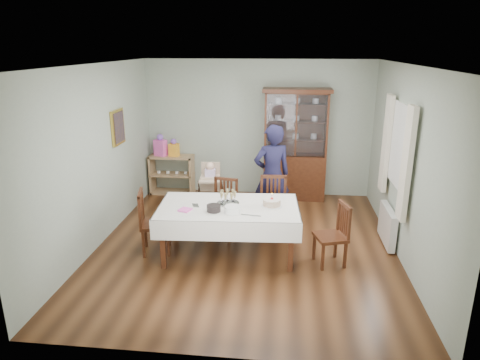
# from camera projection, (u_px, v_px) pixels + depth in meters

# --- Properties ---
(floor) EXTENTS (5.00, 5.00, 0.00)m
(floor) POSITION_uv_depth(u_px,v_px,m) (246.00, 245.00, 6.61)
(floor) COLOR #593319
(floor) RESTS_ON ground
(room_shell) EXTENTS (5.00, 5.00, 5.00)m
(room_shell) POSITION_uv_depth(u_px,v_px,m) (250.00, 130.00, 6.59)
(room_shell) COLOR #9EAA99
(room_shell) RESTS_ON floor
(dining_table) EXTENTS (2.07, 1.27, 0.76)m
(dining_table) POSITION_uv_depth(u_px,v_px,m) (229.00, 230.00, 6.21)
(dining_table) COLOR #4B2512
(dining_table) RESTS_ON floor
(china_cabinet) EXTENTS (1.30, 0.48, 2.18)m
(china_cabinet) POSITION_uv_depth(u_px,v_px,m) (295.00, 143.00, 8.33)
(china_cabinet) COLOR #4B2512
(china_cabinet) RESTS_ON floor
(sideboard) EXTENTS (0.90, 0.38, 0.80)m
(sideboard) POSITION_uv_depth(u_px,v_px,m) (172.00, 174.00, 8.82)
(sideboard) COLOR tan
(sideboard) RESTS_ON floor
(picture_frame) EXTENTS (0.04, 0.48, 0.58)m
(picture_frame) POSITION_uv_depth(u_px,v_px,m) (118.00, 127.00, 7.09)
(picture_frame) COLOR gold
(picture_frame) RESTS_ON room_shell
(window) EXTENTS (0.04, 1.02, 1.22)m
(window) POSITION_uv_depth(u_px,v_px,m) (401.00, 146.00, 6.19)
(window) COLOR white
(window) RESTS_ON room_shell
(curtain_left) EXTENTS (0.07, 0.30, 1.55)m
(curtain_left) POSITION_uv_depth(u_px,v_px,m) (407.00, 164.00, 5.64)
(curtain_left) COLOR silver
(curtain_left) RESTS_ON room_shell
(curtain_right) EXTENTS (0.07, 0.30, 1.55)m
(curtain_right) POSITION_uv_depth(u_px,v_px,m) (386.00, 144.00, 6.82)
(curtain_right) COLOR silver
(curtain_right) RESTS_ON room_shell
(radiator) EXTENTS (0.10, 0.80, 0.55)m
(radiator) POSITION_uv_depth(u_px,v_px,m) (387.00, 226.00, 6.58)
(radiator) COLOR white
(radiator) RESTS_ON floor
(chair_far_left) EXTENTS (0.49, 0.49, 0.92)m
(chair_far_left) POSITION_uv_depth(u_px,v_px,m) (223.00, 219.00, 6.88)
(chair_far_left) COLOR #4B2512
(chair_far_left) RESTS_ON floor
(chair_far_right) EXTENTS (0.47, 0.47, 0.97)m
(chair_far_right) POSITION_uv_depth(u_px,v_px,m) (273.00, 220.00, 6.83)
(chair_far_right) COLOR #4B2512
(chair_far_right) RESTS_ON floor
(chair_end_left) EXTENTS (0.51, 0.51, 0.95)m
(chair_end_left) POSITION_uv_depth(u_px,v_px,m) (155.00, 234.00, 6.33)
(chair_end_left) COLOR #4B2512
(chair_end_left) RESTS_ON floor
(chair_end_right) EXTENTS (0.50, 0.50, 0.89)m
(chair_end_right) POSITION_uv_depth(u_px,v_px,m) (331.00, 246.00, 5.98)
(chair_end_right) COLOR #4B2512
(chair_end_right) RESTS_ON floor
(woman) EXTENTS (0.74, 0.61, 1.73)m
(woman) POSITION_uv_depth(u_px,v_px,m) (272.00, 175.00, 7.17)
(woman) COLOR black
(woman) RESTS_ON floor
(high_chair) EXTENTS (0.48, 0.48, 1.01)m
(high_chair) POSITION_uv_depth(u_px,v_px,m) (211.00, 196.00, 7.59)
(high_chair) COLOR black
(high_chair) RESTS_ON floor
(champagne_tray) EXTENTS (0.33, 0.33, 0.20)m
(champagne_tray) POSITION_uv_depth(u_px,v_px,m) (228.00, 200.00, 6.16)
(champagne_tray) COLOR silver
(champagne_tray) RESTS_ON dining_table
(birthday_cake) EXTENTS (0.29, 0.29, 0.20)m
(birthday_cake) POSITION_uv_depth(u_px,v_px,m) (272.00, 203.00, 6.07)
(birthday_cake) COLOR white
(birthday_cake) RESTS_ON dining_table
(plate_stack_dark) EXTENTS (0.25, 0.25, 0.09)m
(plate_stack_dark) POSITION_uv_depth(u_px,v_px,m) (214.00, 208.00, 5.89)
(plate_stack_dark) COLOR black
(plate_stack_dark) RESTS_ON dining_table
(plate_stack_white) EXTENTS (0.25, 0.25, 0.09)m
(plate_stack_white) POSITION_uv_depth(u_px,v_px,m) (233.00, 209.00, 5.84)
(plate_stack_white) COLOR white
(plate_stack_white) RESTS_ON dining_table
(napkin_stack) EXTENTS (0.20, 0.20, 0.02)m
(napkin_stack) POSITION_uv_depth(u_px,v_px,m) (185.00, 210.00, 5.93)
(napkin_stack) COLOR #F75BBF
(napkin_stack) RESTS_ON dining_table
(cutlery) EXTENTS (0.15, 0.18, 0.01)m
(cutlery) POSITION_uv_depth(u_px,v_px,m) (193.00, 205.00, 6.11)
(cutlery) COLOR silver
(cutlery) RESTS_ON dining_table
(cake_knife) EXTENTS (0.28, 0.06, 0.01)m
(cake_knife) POSITION_uv_depth(u_px,v_px,m) (251.00, 215.00, 5.75)
(cake_knife) COLOR silver
(cake_knife) RESTS_ON dining_table
(gift_bag_pink) EXTENTS (0.28, 0.23, 0.45)m
(gift_bag_pink) POSITION_uv_depth(u_px,v_px,m) (160.00, 146.00, 8.65)
(gift_bag_pink) COLOR #F75BBF
(gift_bag_pink) RESTS_ON sideboard
(gift_bag_orange) EXTENTS (0.21, 0.16, 0.36)m
(gift_bag_orange) POSITION_uv_depth(u_px,v_px,m) (174.00, 148.00, 8.63)
(gift_bag_orange) COLOR #FFA928
(gift_bag_orange) RESTS_ON sideboard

